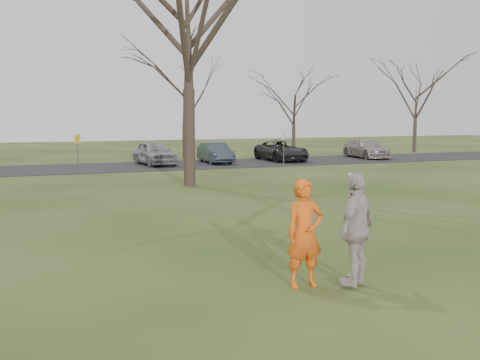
# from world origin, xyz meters

# --- Properties ---
(ground) EXTENTS (120.00, 120.00, 0.00)m
(ground) POSITION_xyz_m (0.00, 0.00, 0.00)
(ground) COLOR #1E380F
(ground) RESTS_ON ground
(parking_strip) EXTENTS (62.00, 6.50, 0.04)m
(parking_strip) POSITION_xyz_m (0.00, 25.00, 0.02)
(parking_strip) COLOR black
(parking_strip) RESTS_ON ground
(player_defender) EXTENTS (0.73, 0.49, 1.96)m
(player_defender) POSITION_xyz_m (-0.37, -0.10, 0.98)
(player_defender) COLOR #ED5713
(player_defender) RESTS_ON ground
(car_4) EXTENTS (2.17, 4.50, 1.48)m
(car_4) POSITION_xyz_m (2.91, 25.52, 0.78)
(car_4) COLOR gray
(car_4) RESTS_ON parking_strip
(car_5) EXTENTS (1.45, 3.96, 1.30)m
(car_5) POSITION_xyz_m (6.83, 25.41, 0.69)
(car_5) COLOR #2B3541
(car_5) RESTS_ON parking_strip
(car_6) EXTENTS (2.23, 4.82, 1.34)m
(car_6) POSITION_xyz_m (11.54, 25.53, 0.71)
(car_6) COLOR black
(car_6) RESTS_ON parking_strip
(car_7) EXTENTS (2.14, 4.66, 1.32)m
(car_7) POSITION_xyz_m (18.26, 25.54, 0.70)
(car_7) COLOR gray
(car_7) RESTS_ON parking_strip
(catching_play) EXTENTS (1.27, 1.07, 2.03)m
(catching_play) POSITION_xyz_m (0.47, -0.47, 1.07)
(catching_play) COLOR #B4A3A2
(catching_play) RESTS_ON ground
(sign_yellow) EXTENTS (0.35, 0.35, 2.08)m
(sign_yellow) POSITION_xyz_m (-2.00, 22.00, 1.45)
(sign_yellow) COLOR #47474C
(sign_yellow) RESTS_ON ground
(sign_white) EXTENTS (0.35, 0.35, 2.08)m
(sign_white) POSITION_xyz_m (10.00, 22.00, 1.45)
(sign_white) COLOR #47474C
(sign_white) RESTS_ON ground
(big_tree) EXTENTS (9.00, 9.00, 14.00)m
(big_tree) POSITION_xyz_m (2.00, 15.00, 7.00)
(big_tree) COLOR #352821
(big_tree) RESTS_ON ground
(small_tree_row) EXTENTS (55.00, 5.90, 8.50)m
(small_tree_row) POSITION_xyz_m (4.38, 30.06, 3.89)
(small_tree_row) COLOR #352821
(small_tree_row) RESTS_ON ground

